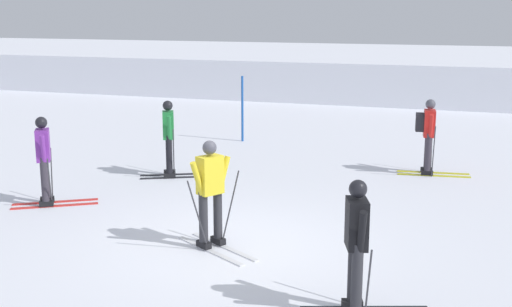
{
  "coord_description": "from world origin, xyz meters",
  "views": [
    {
      "loc": [
        3.46,
        -9.26,
        3.69
      ],
      "look_at": [
        -0.48,
        2.67,
        0.9
      ],
      "focal_mm": 46.19,
      "sensor_mm": 36.0,
      "label": 1
    }
  ],
  "objects_px": {
    "skier_red": "(428,133)",
    "trail_marker_pole": "(242,109)",
    "skier_yellow": "(211,191)",
    "skier_green": "(169,136)",
    "skier_black": "(357,244)",
    "skier_purple": "(44,158)"
  },
  "relations": [
    {
      "from": "trail_marker_pole",
      "to": "skier_purple",
      "type": "bearing_deg",
      "value": -102.05
    },
    {
      "from": "skier_yellow",
      "to": "trail_marker_pole",
      "type": "bearing_deg",
      "value": 106.09
    },
    {
      "from": "skier_red",
      "to": "skier_purple",
      "type": "xyz_separation_m",
      "value": [
        -6.7,
        -4.72,
        -0.04
      ]
    },
    {
      "from": "skier_green",
      "to": "skier_red",
      "type": "height_order",
      "value": "same"
    },
    {
      "from": "skier_green",
      "to": "skier_purple",
      "type": "distance_m",
      "value": 3.0
    },
    {
      "from": "skier_red",
      "to": "skier_green",
      "type": "bearing_deg",
      "value": -159.55
    },
    {
      "from": "skier_black",
      "to": "skier_yellow",
      "type": "xyz_separation_m",
      "value": [
        -2.55,
        1.62,
        0.0
      ]
    },
    {
      "from": "skier_green",
      "to": "skier_yellow",
      "type": "relative_size",
      "value": 1.0
    },
    {
      "from": "trail_marker_pole",
      "to": "skier_yellow",
      "type": "bearing_deg",
      "value": -73.91
    },
    {
      "from": "skier_red",
      "to": "trail_marker_pole",
      "type": "relative_size",
      "value": 0.93
    },
    {
      "from": "skier_green",
      "to": "skier_yellow",
      "type": "height_order",
      "value": "same"
    },
    {
      "from": "skier_green",
      "to": "skier_purple",
      "type": "xyz_separation_m",
      "value": [
        -1.29,
        -2.71,
        -0.0
      ]
    },
    {
      "from": "skier_red",
      "to": "skier_black",
      "type": "bearing_deg",
      "value": -92.41
    },
    {
      "from": "skier_black",
      "to": "skier_red",
      "type": "xyz_separation_m",
      "value": [
        0.31,
        7.45,
        0.04
      ]
    },
    {
      "from": "skier_yellow",
      "to": "skier_purple",
      "type": "distance_m",
      "value": 3.99
    },
    {
      "from": "skier_black",
      "to": "skier_purple",
      "type": "distance_m",
      "value": 6.94
    },
    {
      "from": "skier_red",
      "to": "skier_purple",
      "type": "relative_size",
      "value": 1.0
    },
    {
      "from": "skier_purple",
      "to": "skier_yellow",
      "type": "bearing_deg",
      "value": -16.18
    },
    {
      "from": "skier_yellow",
      "to": "skier_purple",
      "type": "xyz_separation_m",
      "value": [
        -3.83,
        1.11,
        -0.0
      ]
    },
    {
      "from": "skier_green",
      "to": "skier_yellow",
      "type": "bearing_deg",
      "value": -56.34
    },
    {
      "from": "skier_black",
      "to": "skier_purple",
      "type": "xyz_separation_m",
      "value": [
        -6.39,
        2.73,
        -0.0
      ]
    },
    {
      "from": "skier_red",
      "to": "skier_yellow",
      "type": "bearing_deg",
      "value": -116.17
    }
  ]
}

